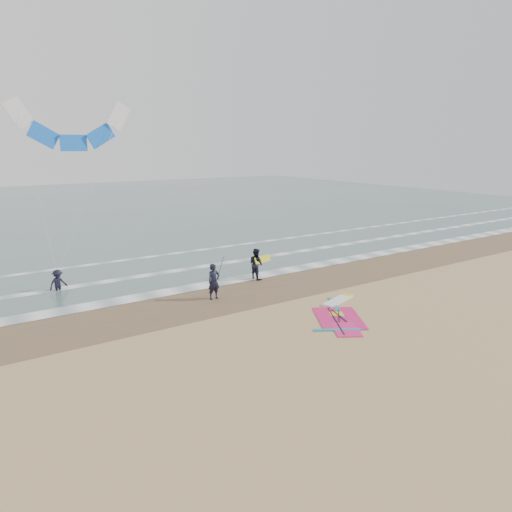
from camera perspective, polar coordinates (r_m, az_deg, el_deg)
ground at (r=20.64m, az=8.99°, el=-8.50°), size 120.00×120.00×0.00m
sea_water at (r=63.87m, az=-21.29°, el=5.73°), size 120.00×80.00×0.02m
wet_sand_band at (r=25.11m, az=-0.21°, el=-4.27°), size 120.00×5.00×0.01m
foam_waterline at (r=28.78m, az=-5.04°, el=-1.94°), size 120.00×9.15×0.02m
windsurf_rig at (r=22.03m, az=10.41°, el=-7.02°), size 4.82×4.56×0.12m
person_standing at (r=23.51m, az=-5.29°, el=-3.21°), size 0.71×0.49×1.87m
person_walking at (r=26.93m, az=0.00°, el=-0.99°), size 0.87×1.02×1.86m
person_wading at (r=26.94m, az=-23.57°, el=-2.47°), size 1.15×0.89×1.56m
held_pole at (r=23.52m, az=-4.67°, el=-2.08°), size 0.17×0.86×1.82m
carried_kiteboard at (r=27.00m, az=0.83°, el=-0.41°), size 1.30×0.51×0.39m
surf_kite at (r=29.31m, az=-21.98°, el=14.50°), size 7.04×3.10×9.35m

